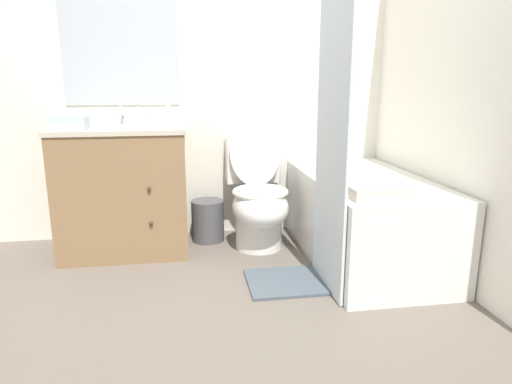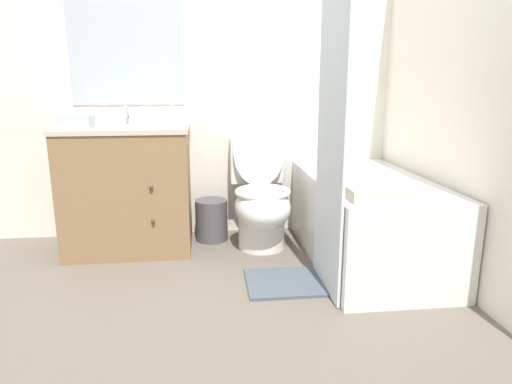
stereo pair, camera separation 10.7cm
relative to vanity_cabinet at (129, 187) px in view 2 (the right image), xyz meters
The scene contains 14 objects.
ground_plane 1.47m from the vanity_cabinet, 59.03° to the right, with size 14.00×14.00×0.00m, color #6B6056.
wall_back 1.14m from the vanity_cabinet, 23.09° to the left, with size 8.00×0.06×2.50m.
wall_right 2.11m from the vanity_cabinet, 13.79° to the right, with size 0.05×2.49×2.50m.
vanity_cabinet is the anchor object (origin of this frame).
sink_faucet 0.47m from the vanity_cabinet, 90.00° to the left, with size 0.14×0.12×0.12m.
toilet 0.89m from the vanity_cabinet, ahead, with size 0.38×0.67×0.86m.
bathtub 1.56m from the vanity_cabinet, 14.63° to the right, with size 0.69×1.35×0.53m.
shower_curtain 1.48m from the vanity_cabinet, 33.74° to the right, with size 0.02×0.50×1.92m.
wastebasket 0.62m from the vanity_cabinet, ahead, with size 0.23×0.23×0.29m.
tissue_box 0.48m from the vanity_cabinet, 20.96° to the right, with size 0.14×0.13×0.12m.
soap_dispenser 0.56m from the vanity_cabinet, ahead, with size 0.05×0.05×0.13m.
hand_towel_folded 0.54m from the vanity_cabinet, 153.76° to the right, with size 0.20×0.17×0.08m.
bath_towel_folded 1.62m from the vanity_cabinet, 32.70° to the right, with size 0.29×0.23×0.06m.
bath_mat 1.25m from the vanity_cabinet, 36.28° to the right, with size 0.46×0.39×0.02m.
Camera 2 is at (-0.23, -1.82, 1.11)m, focal length 32.00 mm.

